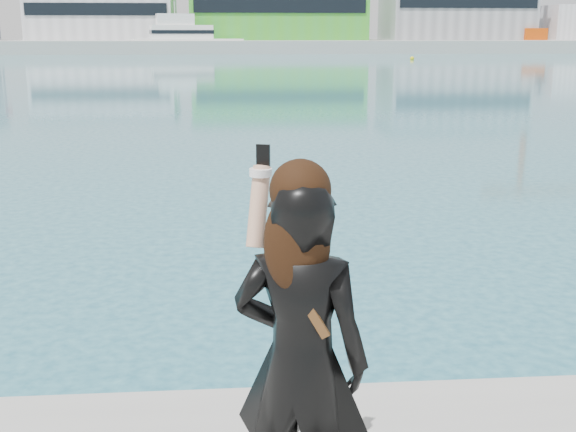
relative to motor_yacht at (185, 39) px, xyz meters
name	(u,v)px	position (x,y,z in m)	size (l,w,h in m)	color
far_quay	(232,46)	(7.59, 14.43, -1.26)	(320.00, 40.00, 2.00)	#9E9E99
warehouse_white	(104,12)	(-14.41, 12.41, 4.50)	(24.48, 15.35, 9.50)	silver
warehouse_green	(277,9)	(15.59, 12.41, 5.00)	(30.60, 16.36, 10.50)	green
warehouse_grey_right	(456,4)	(47.59, 12.41, 6.00)	(25.50, 15.35, 12.50)	gray
flagpole_right	(364,12)	(29.68, 5.43, 4.28)	(1.28, 0.16, 8.00)	silver
motor_yacht	(185,39)	(0.00, 0.00, 0.00)	(17.81, 7.94, 8.03)	white
buoy_near	(412,60)	(29.18, -30.72, -2.26)	(0.50, 0.50, 0.50)	yellow
woman	(300,351)	(7.21, -115.98, -0.55)	(0.72, 0.59, 1.79)	black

